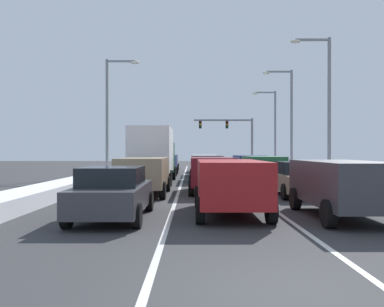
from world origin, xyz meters
name	(u,v)px	position (x,y,z in m)	size (l,w,h in m)	color
ground_plane	(208,185)	(0.00, 18.80, 0.00)	(122.19, 122.19, 0.00)	#333335
lane_stripe_between_right_lane_and_center_lane	(230,179)	(1.70, 23.50, 0.00)	(0.14, 51.70, 0.01)	silver
lane_stripe_between_center_lane_and_left_lane	(181,179)	(-1.70, 23.50, 0.00)	(0.14, 51.70, 0.01)	silver
snow_bank_right_shoulder	(305,175)	(7.00, 23.50, 0.28)	(1.28, 51.70, 0.55)	white
snow_bank_left_shoulder	(106,175)	(-7.00, 23.50, 0.28)	(1.55, 51.70, 0.56)	white
suv_charcoal_right_lane_nearest	(341,183)	(3.37, 6.58, 1.02)	(2.16, 4.90, 1.67)	#38383D
sedan_tan_right_lane_second	(296,179)	(3.57, 12.52, 0.76)	(2.00, 4.50, 1.51)	#937F60
suv_green_right_lane_third	(261,167)	(3.15, 18.99, 1.02)	(2.16, 4.90, 1.67)	#1E5633
suv_navy_right_lane_fourth	(248,164)	(3.23, 25.23, 1.02)	(2.16, 4.90, 1.67)	navy
sedan_gray_right_lane_fifth	(241,165)	(3.37, 31.07, 0.76)	(2.00, 4.50, 1.51)	slate
suv_red_center_lane_nearest	(229,182)	(0.13, 7.22, 1.02)	(2.16, 4.90, 1.67)	maroon
suv_maroon_center_lane_second	(210,171)	(-0.13, 14.08, 1.02)	(2.16, 4.90, 1.67)	maroon
suv_black_center_lane_third	(205,166)	(-0.11, 21.46, 1.02)	(2.16, 4.90, 1.67)	black
suv_white_center_lane_fourth	(203,163)	(-0.05, 27.58, 1.02)	(2.16, 4.90, 1.67)	silver
sedan_silver_center_lane_fifth	(200,164)	(-0.15, 33.57, 0.76)	(2.00, 4.50, 1.51)	#B7BABF
sedan_charcoal_left_lane_nearest	(112,192)	(-3.34, 6.41, 0.76)	(2.00, 4.50, 1.51)	#38383D
suv_tan_left_lane_second	(143,172)	(-3.21, 12.93, 1.02)	(2.16, 4.90, 1.67)	#937F60
box_truck_left_lane_third	(152,152)	(-3.45, 20.04, 1.90)	(2.53, 7.20, 3.36)	#1E5633
suv_navy_left_lane_fourth	(163,163)	(-3.33, 28.71, 1.02)	(2.16, 4.90, 1.67)	navy
suv_gray_left_lane_fifth	(166,161)	(-3.48, 35.55, 1.02)	(2.16, 4.90, 1.67)	slate
traffic_light_gantry	(232,132)	(4.27, 46.99, 4.50)	(7.54, 0.47, 6.20)	slate
street_lamp_right_near	(323,97)	(7.50, 21.15, 5.50)	(2.66, 0.36, 9.33)	gray
street_lamp_right_mid	(286,113)	(7.32, 30.55, 5.37)	(2.66, 0.36, 9.09)	gray
street_lamp_right_far	(271,123)	(7.78, 39.95, 5.13)	(2.66, 0.36, 8.62)	gray
street_lamp_left_mid	(110,107)	(-7.38, 26.77, 5.41)	(2.66, 0.36, 9.17)	gray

